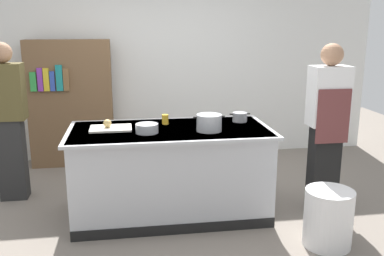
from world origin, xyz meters
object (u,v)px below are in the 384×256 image
(bookshelf, at_px, (71,104))
(stock_pot, at_px, (209,123))
(onion, at_px, (107,123))
(trash_bin, at_px, (328,218))
(person_chef, at_px, (327,124))
(mixing_bowl, at_px, (147,128))
(person_guest, at_px, (8,118))
(sauce_pan, at_px, (240,117))
(juice_cup, at_px, (165,119))

(bookshelf, bearing_deg, stock_pot, -51.79)
(bookshelf, bearing_deg, onion, -72.12)
(stock_pot, height_order, trash_bin, stock_pot)
(onion, height_order, person_chef, person_chef)
(mixing_bowl, height_order, person_guest, person_guest)
(person_chef, bearing_deg, onion, 98.22)
(sauce_pan, height_order, person_guest, person_guest)
(person_guest, relative_size, bookshelf, 1.01)
(sauce_pan, xyz_separation_m, trash_bin, (0.54, -1.04, -0.69))
(person_chef, bearing_deg, mixing_bowl, 103.32)
(sauce_pan, height_order, bookshelf, bookshelf)
(stock_pot, relative_size, bookshelf, 0.18)
(sauce_pan, xyz_separation_m, mixing_bowl, (-0.99, -0.33, -0.00))
(mixing_bowl, bearing_deg, stock_pot, -1.34)
(sauce_pan, relative_size, person_chef, 0.13)
(bookshelf, bearing_deg, juice_cup, -54.55)
(mixing_bowl, bearing_deg, sauce_pan, 18.54)
(bookshelf, bearing_deg, person_chef, -34.75)
(mixing_bowl, height_order, juice_cup, juice_cup)
(mixing_bowl, height_order, trash_bin, mixing_bowl)
(onion, relative_size, person_guest, 0.05)
(stock_pot, height_order, juice_cup, stock_pot)
(juice_cup, distance_m, trash_bin, 1.82)
(stock_pot, xyz_separation_m, person_chef, (1.22, 0.03, -0.07))
(sauce_pan, distance_m, juice_cup, 0.79)
(stock_pot, height_order, person_chef, person_chef)
(sauce_pan, relative_size, person_guest, 0.13)
(stock_pot, xyz_separation_m, person_guest, (-2.04, 0.81, -0.07))
(onion, relative_size, mixing_bowl, 0.38)
(person_chef, distance_m, bookshelf, 3.34)
(juice_cup, bearing_deg, mixing_bowl, -121.47)
(sauce_pan, distance_m, mixing_bowl, 1.04)
(stock_pot, xyz_separation_m, juice_cup, (-0.39, 0.34, -0.03))
(person_guest, distance_m, bookshelf, 1.24)
(onion, xyz_separation_m, sauce_pan, (1.36, 0.14, -0.01))
(person_chef, bearing_deg, juice_cup, 91.76)
(stock_pot, height_order, person_guest, person_guest)
(onion, relative_size, trash_bin, 0.16)
(stock_pot, xyz_separation_m, trash_bin, (0.93, -0.70, -0.72))
(juice_cup, distance_m, person_chef, 1.64)
(stock_pot, relative_size, mixing_bowl, 1.43)
(stock_pot, relative_size, person_chef, 0.18)
(mixing_bowl, bearing_deg, person_guest, 151.08)
(juice_cup, xyz_separation_m, trash_bin, (1.32, -1.04, -0.69))
(sauce_pan, height_order, juice_cup, juice_cup)
(sauce_pan, xyz_separation_m, bookshelf, (-1.92, 1.59, -0.10))
(onion, bearing_deg, person_guest, 150.44)
(trash_bin, distance_m, bookshelf, 3.65)
(juice_cup, distance_m, person_guest, 1.72)
(stock_pot, height_order, mixing_bowl, stock_pot)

